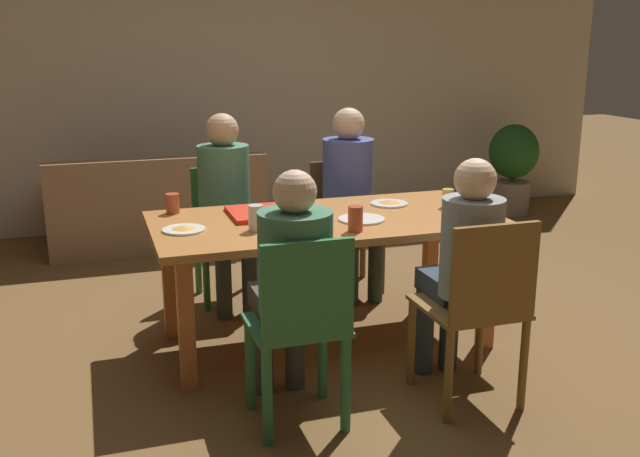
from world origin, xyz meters
TOP-DOWN VIEW (x-y plane):
  - ground_plane at (0.00, 0.00)m, footprint 20.00×20.00m
  - back_wall at (0.00, 3.03)m, footprint 7.94×0.12m
  - dining_table at (0.00, 0.00)m, footprint 1.93×0.96m
  - chair_0 at (-0.41, -0.89)m, footprint 0.43×0.40m
  - person_0 at (-0.41, -0.75)m, footprint 0.33×0.53m
  - chair_1 at (0.44, 0.91)m, footprint 0.44×0.42m
  - person_1 at (0.44, 0.78)m, footprint 0.35×0.54m
  - chair_2 at (0.44, -0.95)m, footprint 0.45×0.45m
  - person_2 at (0.44, -0.78)m, footprint 0.29×0.50m
  - chair_3 at (-0.41, 0.95)m, footprint 0.40×0.41m
  - person_3 at (-0.41, 0.81)m, footprint 0.34×0.55m
  - pizza_box_0 at (-0.32, 0.17)m, footprint 0.38×0.38m
  - plate_0 at (0.47, 0.19)m, footprint 0.22×0.22m
  - plate_1 at (0.17, -0.11)m, footprint 0.26×0.26m
  - plate_2 at (-0.79, -0.03)m, footprint 0.22×0.22m
  - drinking_glass_0 at (0.77, 0.02)m, footprint 0.07×0.07m
  - drinking_glass_1 at (-0.80, 0.38)m, footprint 0.08×0.08m
  - drinking_glass_2 at (-0.43, -0.14)m, footprint 0.08×0.08m
  - drinking_glass_3 at (0.06, -0.32)m, footprint 0.08×0.08m
  - couch at (-0.71, 2.38)m, footprint 1.75×0.83m
  - potted_plant at (2.78, 2.43)m, footprint 0.49×0.49m

SIDE VIEW (x-z plane):
  - ground_plane at x=0.00m, z-range 0.00..0.00m
  - couch at x=-0.71m, z-range -0.12..0.67m
  - chair_3 at x=-0.41m, z-range 0.04..0.91m
  - chair_1 at x=0.44m, z-range 0.05..0.92m
  - chair_0 at x=-0.41m, z-range 0.03..0.95m
  - potted_plant at x=2.78m, z-range 0.06..0.95m
  - chair_2 at x=0.44m, z-range 0.06..0.99m
  - dining_table at x=0.00m, z-range 0.28..1.03m
  - person_2 at x=0.44m, z-range 0.10..1.29m
  - person_0 at x=-0.41m, z-range 0.11..1.29m
  - person_3 at x=-0.41m, z-range 0.11..1.37m
  - person_1 at x=0.44m, z-range 0.12..1.38m
  - plate_1 at x=0.17m, z-range 0.74..0.76m
  - plate_2 at x=-0.79m, z-range 0.74..0.77m
  - plate_0 at x=0.47m, z-range 0.74..0.77m
  - pizza_box_0 at x=-0.32m, z-range 0.74..0.77m
  - drinking_glass_0 at x=0.77m, z-range 0.74..0.85m
  - drinking_glass_1 at x=-0.80m, z-range 0.74..0.86m
  - drinking_glass_3 at x=0.06m, z-range 0.74..0.88m
  - drinking_glass_2 at x=-0.43m, z-range 0.74..0.88m
  - back_wall at x=0.00m, z-range 0.00..2.64m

